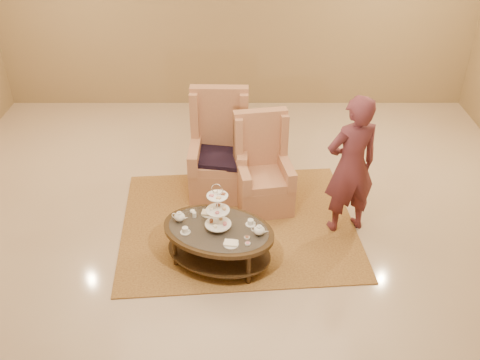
{
  "coord_description": "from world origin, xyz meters",
  "views": [
    {
      "loc": [
        0.06,
        -4.82,
        4.04
      ],
      "look_at": [
        0.06,
        0.2,
        0.8
      ],
      "focal_mm": 40.0,
      "sensor_mm": 36.0,
      "label": 1
    }
  ],
  "objects_px": {
    "person": "(351,166)",
    "tea_table": "(218,235)",
    "armchair_left": "(220,158)",
    "armchair_right": "(262,175)"
  },
  "relations": [
    {
      "from": "person",
      "to": "tea_table",
      "type": "bearing_deg",
      "value": 5.45
    },
    {
      "from": "tea_table",
      "to": "person",
      "type": "bearing_deg",
      "value": 42.56
    },
    {
      "from": "armchair_left",
      "to": "person",
      "type": "relative_size",
      "value": 0.79
    },
    {
      "from": "tea_table",
      "to": "armchair_left",
      "type": "bearing_deg",
      "value": 111.22
    },
    {
      "from": "tea_table",
      "to": "armchair_left",
      "type": "height_order",
      "value": "armchair_left"
    },
    {
      "from": "tea_table",
      "to": "armchair_right",
      "type": "distance_m",
      "value": 1.26
    },
    {
      "from": "tea_table",
      "to": "armchair_left",
      "type": "distance_m",
      "value": 1.5
    },
    {
      "from": "tea_table",
      "to": "armchair_left",
      "type": "relative_size",
      "value": 1.06
    },
    {
      "from": "armchair_left",
      "to": "person",
      "type": "height_order",
      "value": "person"
    },
    {
      "from": "armchair_left",
      "to": "tea_table",
      "type": "bearing_deg",
      "value": -87.29
    }
  ]
}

